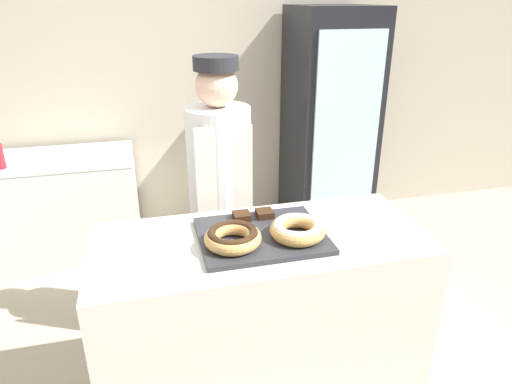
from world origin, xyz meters
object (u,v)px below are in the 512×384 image
Objects in this scene: brownie_back_left at (242,216)px; beverage_fridge at (329,126)px; donut_light_glaze at (298,229)px; baker_person at (221,200)px; serving_tray at (262,235)px; donut_chocolate_glaze at (233,237)px; brownie_back_right at (265,213)px; chest_freezer at (65,209)px.

brownie_back_left is 0.04× the size of beverage_fridge.
donut_light_glaze is 0.71m from baker_person.
serving_tray is 2.28× the size of donut_chocolate_glaze.
beverage_fridge is (1.18, 1.80, -0.08)m from donut_chocolate_glaze.
brownie_back_left is 1.92m from beverage_fridge.
baker_person is (-0.14, 0.44, -0.11)m from brownie_back_right.
serving_tray is 0.50× the size of chest_freezer.
brownie_back_left is at bearing 68.69° from donut_chocolate_glaze.
brownie_back_left is at bearing 109.86° from serving_tray.
baker_person is at bearing -47.91° from chest_freezer.
serving_tray reaches higher than chest_freezer.
brownie_back_right reaches higher than chest_freezer.
donut_chocolate_glaze is 0.67m from baker_person.
brownie_back_left is 0.07× the size of chest_freezer.
donut_chocolate_glaze is 0.29m from donut_light_glaze.
donut_light_glaze is 0.13× the size of beverage_fridge.
baker_person is at bearing 97.88° from serving_tray.
baker_person is 0.89× the size of beverage_fridge.
serving_tray is at bearing -82.12° from baker_person.
baker_person is at bearing -134.53° from beverage_fridge.
brownie_back_right is 0.07× the size of chest_freezer.
brownie_back_right is at bearing -72.48° from baker_person.
beverage_fridge reaches higher than serving_tray.
donut_light_glaze is (0.29, 0.00, 0.00)m from donut_chocolate_glaze.
beverage_fridge is at bearing 56.70° from donut_chocolate_glaze.
donut_chocolate_glaze is 1.00× the size of donut_light_glaze.
donut_chocolate_glaze is 2.15m from beverage_fridge.
donut_chocolate_glaze is at bearing 180.00° from donut_light_glaze.
brownie_back_right is 1.86m from beverage_fridge.
baker_person reaches higher than donut_chocolate_glaze.
chest_freezer is (-1.03, 1.14, -0.47)m from baker_person.
baker_person is 1.53× the size of chest_freezer.
donut_chocolate_glaze is (-0.14, -0.07, 0.05)m from serving_tray.
serving_tray is 0.33× the size of baker_person.
brownie_back_left is 1.99m from chest_freezer.
baker_person reaches higher than donut_light_glaze.
donut_light_glaze is at bearing -25.59° from serving_tray.
brownie_back_left is at bearing 180.00° from brownie_back_right.
donut_chocolate_glaze is at bearing -95.30° from baker_person.
chest_freezer is at bearing 123.84° from brownie_back_left.
donut_light_glaze is 0.24m from brownie_back_right.
baker_person is (0.06, 0.66, -0.13)m from donut_chocolate_glaze.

